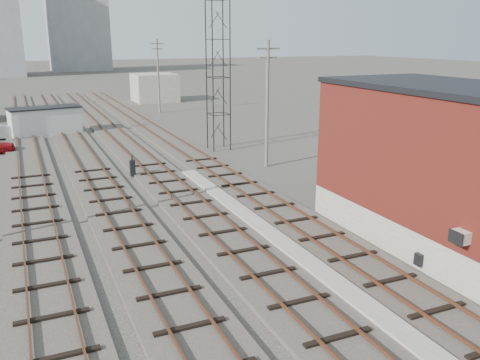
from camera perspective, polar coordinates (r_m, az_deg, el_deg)
ground at (r=65.77m, az=-14.96°, el=7.20°), size 320.00×320.00×0.00m
track_right at (r=45.99m, az=-7.69°, el=4.24°), size 3.20×90.00×0.39m
track_mid_right at (r=45.09m, az=-12.58°, el=3.77°), size 3.20×90.00×0.39m
track_mid_left at (r=44.53m, az=-17.63°, el=3.26°), size 3.20×90.00×0.39m
track_left at (r=44.32m, az=-22.77°, el=2.71°), size 3.20×90.00×0.39m
platform_curb at (r=22.92m, az=5.18°, el=-7.53°), size 0.90×28.00×0.26m
brick_building at (r=24.45m, az=22.28°, el=1.47°), size 6.54×12.20×7.22m
lattice_tower at (r=42.28m, az=-2.49°, el=13.47°), size 1.60×1.60×15.00m
utility_pole_right_a at (r=36.51m, az=3.08°, el=8.85°), size 1.80×0.24×9.00m
utility_pole_right_b at (r=64.62m, az=-9.17°, el=11.67°), size 1.80×0.24×9.00m
apartment_right at (r=155.46m, az=-17.81°, el=16.44°), size 16.00×12.00×26.00m
shed_right at (r=77.06m, az=-9.57°, el=10.19°), size 6.00×6.00×4.00m
switch_stand at (r=34.98m, az=-11.98°, el=1.35°), size 0.34×0.34×1.44m
site_trailer at (r=52.52m, az=-21.03°, el=6.19°), size 6.91×3.84×2.75m
car_silver at (r=52.24m, az=-24.95°, el=4.92°), size 4.30×2.20×1.35m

